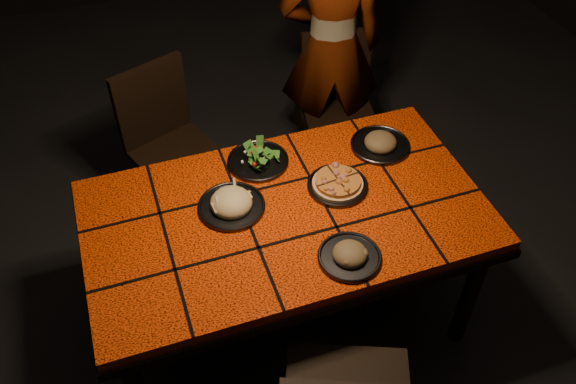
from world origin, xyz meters
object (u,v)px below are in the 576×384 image
object	(u,v)px
chair_far_right	(337,98)
diner	(331,47)
dining_table	(286,224)
chair_far_left	(166,136)
plate_pizza	(338,184)
plate_pasta	(231,204)

from	to	relation	value
chair_far_right	diner	world-z (taller)	diner
dining_table	chair_far_left	size ratio (longest dim) A/B	1.84
plate_pizza	dining_table	bearing A→B (deg)	-167.15
chair_far_right	plate_pasta	world-z (taller)	chair_far_right
chair_far_left	plate_pizza	distance (m)	1.08
chair_far_left	plate_pasta	xyz separation A→B (m)	(0.14, -0.84, 0.27)
diner	plate_pizza	size ratio (longest dim) A/B	6.05
plate_pizza	diner	bearing A→B (deg)	69.57
dining_table	diner	distance (m)	1.21
plate_pasta	diner	bearing A→B (deg)	49.59
plate_pizza	chair_far_left	bearing A→B (deg)	124.05
chair_far_right	plate_pasta	xyz separation A→B (m)	(-0.84, -0.87, 0.28)
chair_far_left	plate_pasta	bearing A→B (deg)	-101.39
dining_table	plate_pizza	bearing A→B (deg)	12.85
chair_far_left	diner	distance (m)	1.00
chair_far_left	plate_pasta	world-z (taller)	chair_far_left
plate_pizza	plate_pasta	world-z (taller)	plate_pasta
dining_table	diner	bearing A→B (deg)	59.48
dining_table	plate_pasta	xyz separation A→B (m)	(-0.20, 0.09, 0.10)
chair_far_right	diner	xyz separation A→B (m)	(-0.02, 0.09, 0.28)
dining_table	plate_pizza	xyz separation A→B (m)	(0.25, 0.06, 0.10)
chair_far_right	plate_pizza	world-z (taller)	chair_far_right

